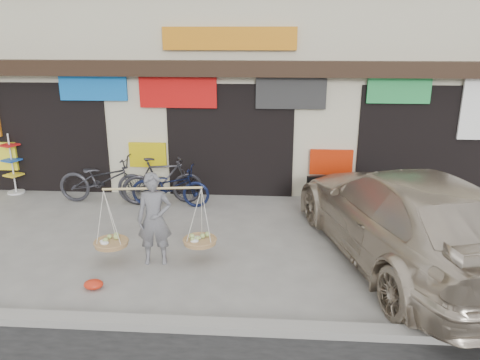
# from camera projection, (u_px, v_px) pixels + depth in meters

# --- Properties ---
(ground) EXTENTS (70.00, 70.00, 0.00)m
(ground) POSITION_uv_depth(u_px,v_px,m) (213.00, 260.00, 8.22)
(ground) COLOR gray
(ground) RESTS_ON ground
(kerb) EXTENTS (70.00, 0.25, 0.12)m
(kerb) POSITION_uv_depth(u_px,v_px,m) (195.00, 325.00, 6.30)
(kerb) COLOR gray
(kerb) RESTS_ON ground
(shophouse_block) EXTENTS (14.00, 6.32, 7.00)m
(shophouse_block) POSITION_uv_depth(u_px,v_px,m) (239.00, 46.00, 13.28)
(shophouse_block) COLOR beige
(shophouse_block) RESTS_ON ground
(street_vendor) EXTENTS (2.06, 0.75, 1.62)m
(street_vendor) POSITION_uv_depth(u_px,v_px,m) (155.00, 223.00, 7.93)
(street_vendor) COLOR slate
(street_vendor) RESTS_ON ground
(bike_0) EXTENTS (2.11, 0.75, 1.11)m
(bike_0) POSITION_uv_depth(u_px,v_px,m) (103.00, 180.00, 10.88)
(bike_0) COLOR #2E2D33
(bike_0) RESTS_ON ground
(bike_1) EXTENTS (1.93, 0.91, 1.12)m
(bike_1) POSITION_uv_depth(u_px,v_px,m) (163.00, 181.00, 10.77)
(bike_1) COLOR #27262B
(bike_1) RESTS_ON ground
(bike_2) EXTENTS (1.83, 0.69, 0.95)m
(bike_2) POSITION_uv_depth(u_px,v_px,m) (170.00, 186.00, 10.66)
(bike_2) COLOR black
(bike_2) RESTS_ON ground
(suv) EXTENTS (3.64, 6.06, 1.64)m
(suv) POSITION_uv_depth(u_px,v_px,m) (405.00, 216.00, 8.00)
(suv) COLOR #C0B19B
(suv) RESTS_ON ground
(display_rack) EXTENTS (0.47, 0.47, 1.51)m
(display_rack) POSITION_uv_depth(u_px,v_px,m) (13.00, 170.00, 11.49)
(display_rack) COLOR silver
(display_rack) RESTS_ON ground
(red_bag) EXTENTS (0.31, 0.25, 0.14)m
(red_bag) POSITION_uv_depth(u_px,v_px,m) (94.00, 284.00, 7.30)
(red_bag) COLOR red
(red_bag) RESTS_ON ground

